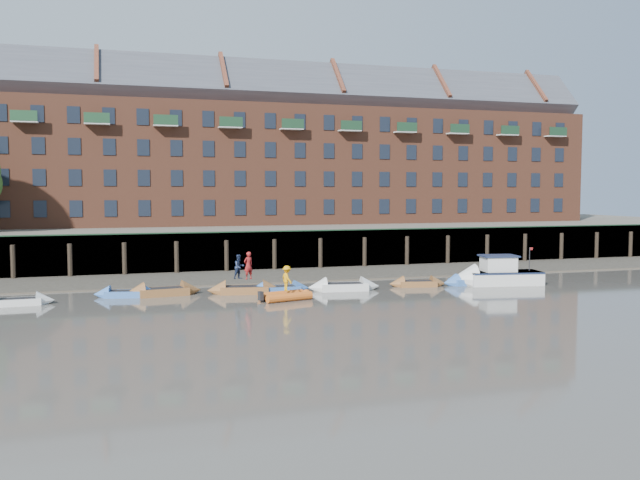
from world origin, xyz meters
name	(u,v)px	position (x,y,z in m)	size (l,w,h in m)	color
ground	(332,319)	(0.00, 0.00, 0.00)	(220.00, 220.00, 0.00)	#59554D
foreshore	(260,277)	(0.00, 18.00, 0.00)	(110.00, 8.00, 0.50)	#3D382F
mud_band	(270,282)	(0.00, 14.60, 0.00)	(110.00, 1.60, 0.10)	#4C4336
river_wall	(249,251)	(0.00, 22.38, 1.59)	(110.00, 1.23, 3.30)	#2D2A26
bank_terrace	(224,240)	(0.00, 36.00, 1.60)	(110.00, 28.00, 3.20)	#5E594D
apartment_terrace	(221,130)	(0.00, 36.99, 12.82)	(80.60, 15.56, 20.98)	brown
rowboat_0	(18,302)	(-16.15, 9.33, 0.21)	(4.06, 1.29, 1.17)	silver
rowboat_1	(127,294)	(-10.05, 10.64, 0.21)	(4.14, 1.86, 1.16)	#3A6AB7
rowboat_2	(163,292)	(-7.81, 10.59, 0.25)	(4.94, 1.98, 1.40)	brown
rowboat_3	(244,290)	(-2.74, 9.89, 0.24)	(4.93, 2.19, 1.38)	brown
rowboat_4	(279,289)	(-0.46, 9.71, 0.21)	(4.12, 1.32, 1.19)	#3A6AB7
rowboat_5	(344,287)	(3.85, 9.34, 0.25)	(4.97, 1.98, 1.40)	silver
rowboat_6	(417,284)	(9.34, 9.61, 0.20)	(4.12, 1.86, 1.15)	brown
rowboat_7	(469,281)	(13.29, 9.46, 0.22)	(4.40, 1.70, 1.24)	#3A6AB7
rib_tender	(287,296)	(-0.72, 6.66, 0.25)	(3.39, 2.31, 0.57)	#D35F1C
motor_launch	(489,275)	(14.55, 8.91, 0.68)	(6.73, 3.09, 2.67)	silver
person_rower_a	(248,266)	(-2.49, 9.82, 1.82)	(0.65, 0.43, 1.79)	maroon
person_rower_b	(239,267)	(-3.03, 10.15, 1.73)	(0.78, 0.60, 1.60)	#19233F
person_rib_crew	(287,278)	(-0.72, 6.69, 1.31)	(1.00, 0.58, 1.56)	orange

